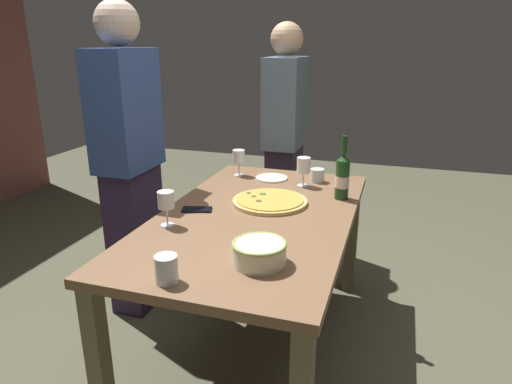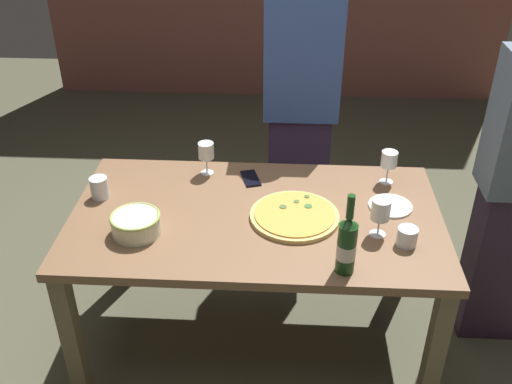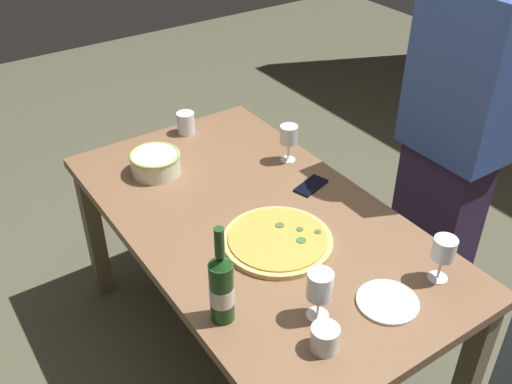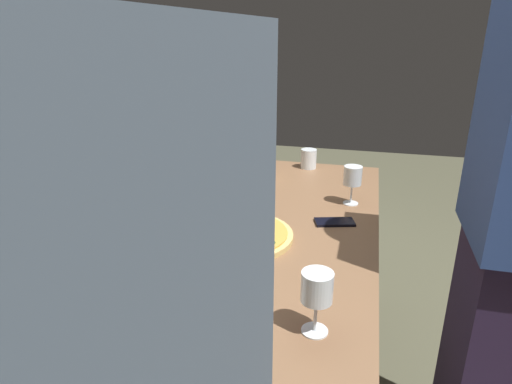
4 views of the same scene
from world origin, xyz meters
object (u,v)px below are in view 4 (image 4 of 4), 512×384
object	(u,v)px
dining_table	(256,242)
cup_ceramic	(127,292)
cell_phone	(335,222)
cup_amber	(309,159)
wine_bottle	(117,217)
side_plate	(231,313)
wine_glass_far_left	(317,290)
wine_glass_near_pizza	(165,250)
wine_glass_by_bottle	(353,178)
pizza	(238,235)
serving_bowl	(248,168)

from	to	relation	value
dining_table	cup_ceramic	bearing A→B (deg)	-16.69
cup_ceramic	cell_phone	xyz separation A→B (m)	(-0.65, 0.47, -0.03)
dining_table	cell_phone	size ratio (longest dim) A/B	11.11
cup_amber	cup_ceramic	bearing A→B (deg)	-11.94
wine_bottle	cell_phone	xyz separation A→B (m)	(-0.40, 0.65, -0.12)
cup_amber	side_plate	size ratio (longest dim) A/B	0.52
wine_glass_far_left	cup_amber	xyz separation A→B (m)	(-1.30, -0.21, -0.06)
wine_glass_near_pizza	side_plate	world-z (taller)	wine_glass_near_pizza
cup_ceramic	wine_glass_far_left	bearing A→B (deg)	91.81
wine_bottle	wine_glass_near_pizza	bearing A→B (deg)	57.26
side_plate	wine_glass_near_pizza	bearing A→B (deg)	-110.97
wine_glass_by_bottle	wine_glass_far_left	size ratio (longest dim) A/B	1.01
wine_bottle	cup_ceramic	xyz separation A→B (m)	(0.26, 0.18, -0.08)
dining_table	wine_glass_near_pizza	world-z (taller)	wine_glass_near_pizza
wine_glass_by_bottle	wine_glass_far_left	distance (m)	0.85
wine_glass_by_bottle	wine_glass_far_left	bearing A→B (deg)	-2.40
wine_glass_far_left	wine_glass_near_pizza	bearing A→B (deg)	-102.04
side_plate	cup_amber	bearing A→B (deg)	179.69
dining_table	cup_ceramic	distance (m)	0.65
dining_table	cup_amber	xyz separation A→B (m)	(-0.71, 0.10, 0.14)
wine_bottle	cup_amber	world-z (taller)	wine_bottle
pizza	wine_glass_near_pizza	bearing A→B (deg)	-16.33
pizza	serving_bowl	bearing A→B (deg)	-167.34
wine_bottle	cup_amber	bearing A→B (deg)	156.82
cup_amber	pizza	bearing A→B (deg)	-7.63
side_plate	cell_phone	bearing A→B (deg)	162.17
cup_amber	wine_glass_by_bottle	bearing A→B (deg)	28.11
pizza	wine_glass_by_bottle	bearing A→B (deg)	139.64
wine_glass_far_left	side_plate	xyz separation A→B (m)	(-0.01, -0.21, -0.11)
serving_bowl	cup_amber	bearing A→B (deg)	130.75
wine_bottle	cell_phone	world-z (taller)	wine_bottle
serving_bowl	wine_glass_by_bottle	distance (m)	0.56
wine_bottle	side_plate	distance (m)	0.52
wine_glass_far_left	cup_ceramic	xyz separation A→B (m)	(0.02, -0.48, -0.08)
serving_bowl	wine_bottle	bearing A→B (deg)	-12.95
cup_amber	wine_glass_near_pizza	bearing A→B (deg)	-10.12
cup_amber	cup_ceramic	size ratio (longest dim) A/B	1.21
pizza	cell_phone	bearing A→B (deg)	123.69
wine_glass_by_bottle	cell_phone	world-z (taller)	wine_glass_by_bottle
pizza	wine_bottle	bearing A→B (deg)	-60.92
wine_glass_near_pizza	side_plate	distance (m)	0.25
pizza	wine_glass_near_pizza	distance (m)	0.37
wine_glass_near_pizza	wine_glass_far_left	size ratio (longest dim) A/B	1.05
wine_bottle	wine_glass_near_pizza	xyz separation A→B (m)	(0.15, 0.24, -0.01)
wine_glass_by_bottle	wine_glass_far_left	world-z (taller)	wine_glass_by_bottle
wine_glass_far_left	cup_amber	bearing A→B (deg)	-171.03
cup_ceramic	side_plate	world-z (taller)	cup_ceramic
wine_glass_by_bottle	cup_ceramic	distance (m)	1.01
wine_glass_far_left	side_plate	size ratio (longest dim) A/B	0.84
wine_glass_far_left	cup_amber	distance (m)	1.32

